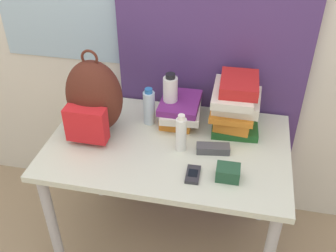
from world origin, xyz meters
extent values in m
cube|color=silver|center=(0.00, 0.79, 1.25)|extent=(6.00, 0.05, 2.50)
cube|color=#4C336B|center=(0.14, 0.73, 1.25)|extent=(0.95, 0.04, 2.50)
cube|color=beige|center=(0.00, 0.35, 0.70)|extent=(1.12, 0.70, 0.03)
cylinder|color=#B2B2B7|center=(-0.51, 0.06, 0.34)|extent=(0.05, 0.05, 0.69)
cylinder|color=#B2B2B7|center=(-0.51, 0.65, 0.34)|extent=(0.05, 0.05, 0.69)
cylinder|color=#B2B2B7|center=(0.51, 0.65, 0.34)|extent=(0.05, 0.05, 0.69)
ellipsoid|color=#512319|center=(-0.36, 0.40, 0.90)|extent=(0.27, 0.20, 0.36)
cube|color=red|center=(-0.36, 0.28, 0.83)|extent=(0.19, 0.07, 0.16)
torus|color=#512319|center=(-0.36, 0.40, 1.10)|extent=(0.08, 0.01, 0.08)
cube|color=orange|center=(0.01, 0.56, 0.75)|extent=(0.15, 0.23, 0.05)
cube|color=silver|center=(0.03, 0.55, 0.79)|extent=(0.21, 0.28, 0.04)
cube|color=#6B2370|center=(0.02, 0.55, 0.83)|extent=(0.19, 0.24, 0.03)
cube|color=#1E5623|center=(0.29, 0.55, 0.74)|extent=(0.24, 0.26, 0.04)
cube|color=orange|center=(0.29, 0.55, 0.78)|extent=(0.19, 0.27, 0.06)
cube|color=orange|center=(0.28, 0.55, 0.83)|extent=(0.20, 0.26, 0.03)
cube|color=silver|center=(0.29, 0.56, 0.87)|extent=(0.22, 0.24, 0.05)
cube|color=silver|center=(0.27, 0.55, 0.91)|extent=(0.19, 0.28, 0.04)
cube|color=red|center=(0.29, 0.55, 0.96)|extent=(0.18, 0.23, 0.06)
cylinder|color=silver|center=(-0.13, 0.50, 0.81)|extent=(0.06, 0.06, 0.17)
cylinder|color=#286BB7|center=(-0.13, 0.50, 0.90)|extent=(0.04, 0.04, 0.02)
cylinder|color=white|center=(-0.03, 0.54, 0.84)|extent=(0.07, 0.07, 0.24)
cylinder|color=black|center=(-0.03, 0.54, 0.98)|extent=(0.05, 0.05, 0.02)
cylinder|color=white|center=(0.07, 0.32, 0.80)|extent=(0.05, 0.05, 0.17)
cylinder|color=white|center=(0.07, 0.32, 0.90)|extent=(0.03, 0.03, 0.02)
cube|color=#2D2D33|center=(0.15, 0.16, 0.73)|extent=(0.06, 0.11, 0.02)
cube|color=black|center=(0.15, 0.16, 0.74)|extent=(0.04, 0.05, 0.00)
cube|color=#47474C|center=(0.21, 0.33, 0.74)|extent=(0.16, 0.08, 0.04)
cube|color=#234C33|center=(0.29, 0.17, 0.75)|extent=(0.10, 0.08, 0.06)
camera|label=1|loc=(0.30, -1.06, 1.85)|focal=42.00mm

